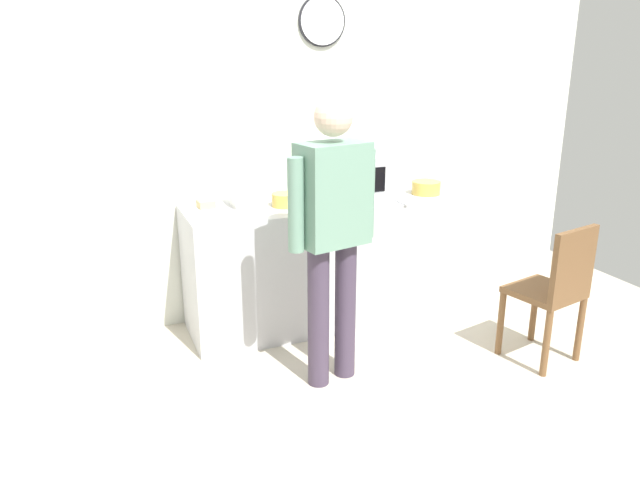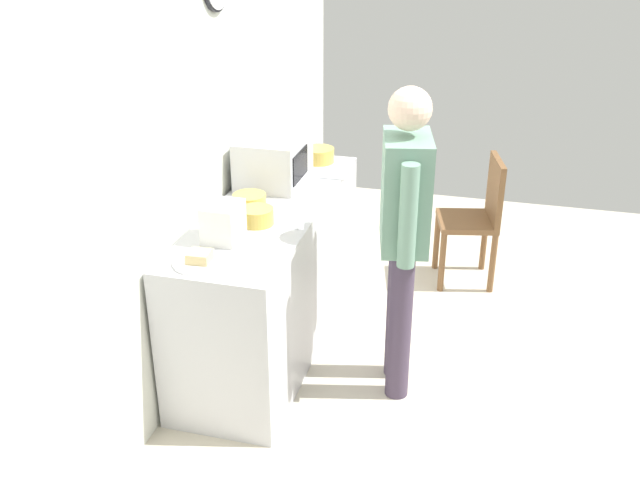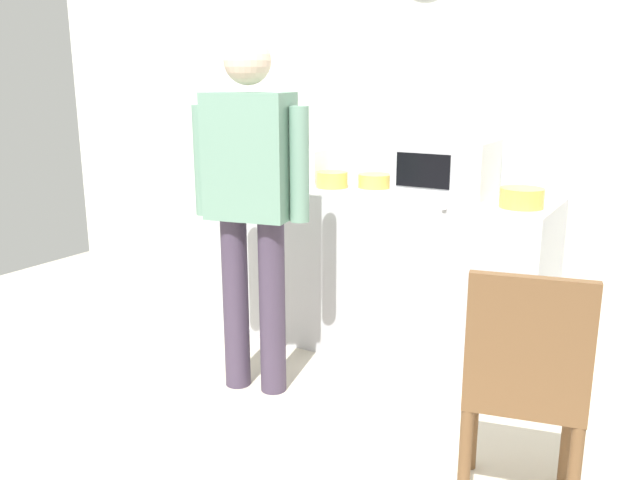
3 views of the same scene
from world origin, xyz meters
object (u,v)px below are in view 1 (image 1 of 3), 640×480
Objects in this scene: salad_bowl at (308,194)px; wooden_chair at (555,288)px; mixing_bowl at (426,188)px; fork_utensil at (401,202)px; sandwich_plate at (206,207)px; microwave at (362,175)px; spoon_utensil at (306,213)px; toaster at (248,192)px; cereal_bowl at (285,200)px; person_standing at (333,223)px.

salad_bowl reaches higher than wooden_chair.
fork_utensil is at bearing -151.72° from mixing_bowl.
sandwich_plate is at bearing 174.40° from mixing_bowl.
sandwich_plate is 1.37× the size of salad_bowl.
microwave reaches higher than fork_utensil.
salad_bowl is at bearing 66.65° from spoon_utensil.
mixing_bowl is 1.06m from spoon_utensil.
microwave reaches higher than sandwich_plate.
microwave is 0.53× the size of wooden_chair.
microwave is at bearing 0.91° from toaster.
microwave reaches higher than toaster.
toaster is 2.14m from wooden_chair.
toaster is 1.09m from fork_utensil.
wooden_chair reaches higher than spoon_utensil.
mixing_bowl is at bearing -6.53° from toaster.
cereal_bowl is (-0.22, -0.12, 0.01)m from salad_bowl.
spoon_utensil is (-0.74, -0.01, 0.00)m from fork_utensil.
salad_bowl is 0.11× the size of person_standing.
cereal_bowl reaches higher than sandwich_plate.
microwave is 2.27× the size of toaster.
spoon_utensil is at bearing -29.69° from sandwich_plate.
person_standing is at bearing -59.27° from sandwich_plate.
mixing_bowl is (1.11, -0.05, 0.00)m from cereal_bowl.
microwave is at bearing 113.47° from fork_utensil.
mixing_bowl is 0.98× the size of toaster.
toaster reaches higher than fork_utensil.
fork_utensil is 1.19m from wooden_chair.
person_standing reaches higher than mixing_bowl.
toaster is 0.95m from person_standing.
salad_bowl is 1.15× the size of spoon_utensil.
microwave is at bearing -1.04° from salad_bowl.
salad_bowl reaches higher than fork_utensil.
wooden_chair is (1.95, -1.26, -0.42)m from sandwich_plate.
salad_bowl is 0.91m from mixing_bowl.
toaster is 0.23× the size of wooden_chair.
salad_bowl is 0.89× the size of toaster.
mixing_bowl is 0.12× the size of person_standing.
wooden_chair is at bearing -13.51° from person_standing.
spoon_utensil is 0.10× the size of person_standing.
spoon_utensil is 1.69m from wooden_chair.
salad_bowl is at bearing 2.77° from toaster.
mixing_bowl reaches higher than fork_utensil.
mixing_bowl is at bearing 9.75° from spoon_utensil.
wooden_chair is (1.41, -0.34, -0.50)m from person_standing.
wooden_chair is (0.77, -1.27, -0.55)m from microwave.
cereal_bowl is 0.20× the size of wooden_chair.
cereal_bowl is (0.53, -0.11, 0.03)m from sandwich_plate.
salad_bowl is 0.68m from fork_utensil.
mixing_bowl is at bearing 34.66° from person_standing.
microwave is 2.94× the size of fork_utensil.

